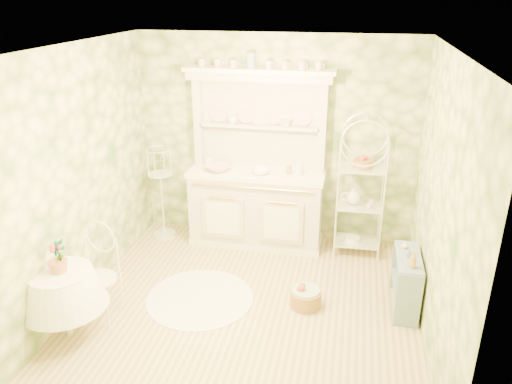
% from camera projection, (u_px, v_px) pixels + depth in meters
% --- Properties ---
extents(floor, '(3.60, 3.60, 0.00)m').
position_uv_depth(floor, '(247.00, 308.00, 5.36)').
color(floor, tan).
rests_on(floor, ground).
extents(ceiling, '(3.60, 3.60, 0.00)m').
position_uv_depth(ceiling, '(245.00, 49.00, 4.33)').
color(ceiling, white).
rests_on(ceiling, floor).
extents(wall_left, '(3.60, 3.60, 0.00)m').
position_uv_depth(wall_left, '(77.00, 179.00, 5.17)').
color(wall_left, beige).
rests_on(wall_left, floor).
extents(wall_right, '(3.60, 3.60, 0.00)m').
position_uv_depth(wall_right, '(440.00, 207.00, 4.51)').
color(wall_right, beige).
rests_on(wall_right, floor).
extents(wall_back, '(3.60, 3.60, 0.00)m').
position_uv_depth(wall_back, '(276.00, 141.00, 6.48)').
color(wall_back, beige).
rests_on(wall_back, floor).
extents(wall_front, '(3.60, 3.60, 0.00)m').
position_uv_depth(wall_front, '(186.00, 296.00, 3.21)').
color(wall_front, beige).
rests_on(wall_front, floor).
extents(kitchen_dresser, '(1.87, 0.61, 2.29)m').
position_uv_depth(kitchen_dresser, '(256.00, 161.00, 6.34)').
color(kitchen_dresser, silver).
rests_on(kitchen_dresser, floor).
extents(bakers_rack, '(0.59, 0.43, 1.87)m').
position_uv_depth(bakers_rack, '(361.00, 185.00, 6.16)').
color(bakers_rack, white).
rests_on(bakers_rack, floor).
extents(side_shelf, '(0.27, 0.71, 0.61)m').
position_uv_depth(side_shelf, '(406.00, 282.00, 5.27)').
color(side_shelf, '#7892A3').
rests_on(side_shelf, floor).
extents(round_table, '(0.75, 0.75, 0.73)m').
position_uv_depth(round_table, '(65.00, 303.00, 4.82)').
color(round_table, white).
rests_on(round_table, floor).
extents(cafe_chair, '(0.52, 0.52, 0.98)m').
position_uv_depth(cafe_chair, '(96.00, 276.00, 5.04)').
color(cafe_chair, white).
rests_on(cafe_chair, floor).
extents(birdcage_stand, '(0.38, 0.38, 1.44)m').
position_uv_depth(birdcage_stand, '(161.00, 187.00, 6.66)').
color(birdcage_stand, white).
rests_on(birdcage_stand, floor).
extents(floor_basket, '(0.43, 0.43, 0.23)m').
position_uv_depth(floor_basket, '(305.00, 296.00, 5.36)').
color(floor_basket, '#A67A3F').
rests_on(floor_basket, floor).
extents(lace_rug, '(1.32, 1.32, 0.01)m').
position_uv_depth(lace_rug, '(200.00, 298.00, 5.52)').
color(lace_rug, white).
rests_on(lace_rug, floor).
extents(bowl_floral, '(0.41, 0.41, 0.08)m').
position_uv_depth(bowl_floral, '(218.00, 170.00, 6.40)').
color(bowl_floral, white).
rests_on(bowl_floral, kitchen_dresser).
extents(bowl_white, '(0.28, 0.28, 0.07)m').
position_uv_depth(bowl_white, '(261.00, 173.00, 6.30)').
color(bowl_white, white).
rests_on(bowl_white, kitchen_dresser).
extents(cup_left, '(0.14, 0.14, 0.10)m').
position_uv_depth(cup_left, '(233.00, 121.00, 6.37)').
color(cup_left, white).
rests_on(cup_left, kitchen_dresser).
extents(cup_right, '(0.12, 0.12, 0.09)m').
position_uv_depth(cup_right, '(287.00, 124.00, 6.24)').
color(cup_right, white).
rests_on(cup_right, kitchen_dresser).
extents(potted_geranium, '(0.21, 0.18, 0.33)m').
position_uv_depth(potted_geranium, '(60.00, 259.00, 4.64)').
color(potted_geranium, '#3F7238').
rests_on(potted_geranium, round_table).
extents(bottle_amber, '(0.08, 0.08, 0.18)m').
position_uv_depth(bottle_amber, '(413.00, 262.00, 4.92)').
color(bottle_amber, '#AB8049').
rests_on(bottle_amber, side_shelf).
extents(bottle_blue, '(0.05, 0.05, 0.10)m').
position_uv_depth(bottle_blue, '(409.00, 254.00, 5.13)').
color(bottle_blue, '#8091B9').
rests_on(bottle_blue, side_shelf).
extents(bottle_glass, '(0.08, 0.08, 0.08)m').
position_uv_depth(bottle_glass, '(405.00, 245.00, 5.31)').
color(bottle_glass, silver).
rests_on(bottle_glass, side_shelf).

